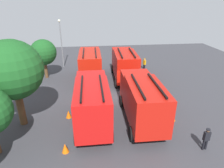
% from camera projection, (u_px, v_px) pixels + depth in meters
% --- Properties ---
extents(ground_plane, '(47.39, 47.39, 0.00)m').
position_uv_depth(ground_plane, '(112.00, 96.00, 20.53)').
color(ground_plane, '#38383D').
extents(fire_truck_0, '(7.23, 2.83, 3.88)m').
position_uv_depth(fire_truck_0, '(142.00, 99.00, 15.48)').
color(fire_truck_0, red).
rests_on(fire_truck_0, ground).
extents(fire_truck_1, '(7.28, 2.96, 3.88)m').
position_uv_depth(fire_truck_1, '(124.00, 64.00, 23.74)').
color(fire_truck_1, red).
rests_on(fire_truck_1, ground).
extents(fire_truck_2, '(7.21, 2.76, 3.88)m').
position_uv_depth(fire_truck_2, '(92.00, 101.00, 15.14)').
color(fire_truck_2, red).
rests_on(fire_truck_2, ground).
extents(fire_truck_3, '(7.22, 2.81, 3.88)m').
position_uv_depth(fire_truck_3, '(90.00, 63.00, 23.79)').
color(fire_truck_3, red).
rests_on(fire_truck_3, ground).
extents(firefighter_0, '(0.29, 0.44, 1.67)m').
position_uv_depth(firefighter_0, '(206.00, 138.00, 12.96)').
color(firefighter_0, black).
rests_on(firefighter_0, ground).
extents(firefighter_1, '(0.47, 0.35, 1.60)m').
position_uv_depth(firefighter_1, '(144.00, 64.00, 27.89)').
color(firefighter_1, black).
rests_on(firefighter_1, ground).
extents(tree_2, '(4.45, 4.45, 6.90)m').
position_uv_depth(tree_2, '(13.00, 70.00, 14.21)').
color(tree_2, brown).
rests_on(tree_2, ground).
extents(tree_3, '(3.19, 3.19, 4.94)m').
position_uv_depth(tree_3, '(43.00, 52.00, 24.02)').
color(tree_3, brown).
rests_on(tree_3, ground).
extents(traffic_cone_0, '(0.48, 0.48, 0.68)m').
position_uv_depth(traffic_cone_0, '(65.00, 148.00, 12.95)').
color(traffic_cone_0, '#F2600C').
rests_on(traffic_cone_0, ground).
extents(traffic_cone_1, '(0.47, 0.47, 0.67)m').
position_uv_depth(traffic_cone_1, '(173.00, 117.00, 16.31)').
color(traffic_cone_1, '#F2600C').
rests_on(traffic_cone_1, ground).
extents(traffic_cone_2, '(0.47, 0.47, 0.68)m').
position_uv_depth(traffic_cone_2, '(69.00, 114.00, 16.74)').
color(traffic_cone_2, '#F2600C').
rests_on(traffic_cone_2, ground).
extents(lamppost, '(0.36, 0.36, 6.81)m').
position_uv_depth(lamppost, '(61.00, 40.00, 27.75)').
color(lamppost, slate).
rests_on(lamppost, ground).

